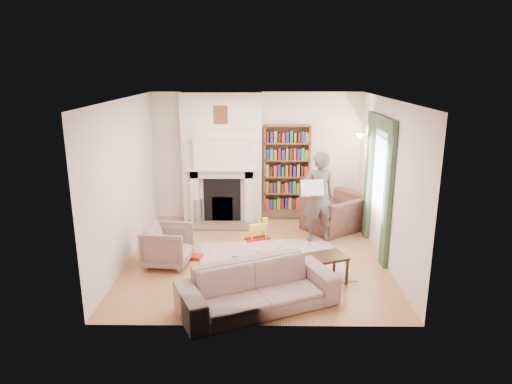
{
  "coord_description": "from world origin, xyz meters",
  "views": [
    {
      "loc": [
        0.08,
        -7.6,
        3.32
      ],
      "look_at": [
        0.0,
        0.25,
        1.15
      ],
      "focal_mm": 32.0,
      "sensor_mm": 36.0,
      "label": 1
    }
  ],
  "objects_px": {
    "bookcase": "(287,168)",
    "coffee_table": "(323,269)",
    "armchair_reading": "(336,213)",
    "paraffin_heater": "(197,211)",
    "rocking_horse": "(257,229)",
    "man_reading": "(319,197)",
    "armchair_left": "(168,246)",
    "sofa": "(258,287)"
  },
  "relations": [
    {
      "from": "armchair_left",
      "to": "rocking_horse",
      "type": "distance_m",
      "value": 1.93
    },
    {
      "from": "rocking_horse",
      "to": "armchair_reading",
      "type": "bearing_deg",
      "value": -3.39
    },
    {
      "from": "paraffin_heater",
      "to": "rocking_horse",
      "type": "relative_size",
      "value": 1.11
    },
    {
      "from": "bookcase",
      "to": "armchair_reading",
      "type": "distance_m",
      "value": 1.46
    },
    {
      "from": "man_reading",
      "to": "coffee_table",
      "type": "distance_m",
      "value": 1.92
    },
    {
      "from": "armchair_left",
      "to": "sofa",
      "type": "height_order",
      "value": "armchair_left"
    },
    {
      "from": "sofa",
      "to": "armchair_reading",
      "type": "bearing_deg",
      "value": 39.09
    },
    {
      "from": "sofa",
      "to": "man_reading",
      "type": "bearing_deg",
      "value": 41.8
    },
    {
      "from": "bookcase",
      "to": "paraffin_heater",
      "type": "relative_size",
      "value": 3.36
    },
    {
      "from": "bookcase",
      "to": "sofa",
      "type": "distance_m",
      "value": 4.05
    },
    {
      "from": "sofa",
      "to": "rocking_horse",
      "type": "bearing_deg",
      "value": 66.14
    },
    {
      "from": "armchair_reading",
      "to": "sofa",
      "type": "xyz_separation_m",
      "value": [
        -1.6,
        -3.21,
        -0.06
      ]
    },
    {
      "from": "bookcase",
      "to": "rocking_horse",
      "type": "height_order",
      "value": "bookcase"
    },
    {
      "from": "paraffin_heater",
      "to": "armchair_left",
      "type": "bearing_deg",
      "value": -95.19
    },
    {
      "from": "bookcase",
      "to": "man_reading",
      "type": "xyz_separation_m",
      "value": [
        0.55,
        -1.3,
        -0.28
      ]
    },
    {
      "from": "armchair_reading",
      "to": "coffee_table",
      "type": "distance_m",
      "value": 2.47
    },
    {
      "from": "coffee_table",
      "to": "paraffin_heater",
      "type": "xyz_separation_m",
      "value": [
        -2.38,
        2.85,
        0.05
      ]
    },
    {
      "from": "man_reading",
      "to": "rocking_horse",
      "type": "bearing_deg",
      "value": -11.16
    },
    {
      "from": "bookcase",
      "to": "man_reading",
      "type": "distance_m",
      "value": 1.44
    },
    {
      "from": "sofa",
      "to": "rocking_horse",
      "type": "relative_size",
      "value": 4.46
    },
    {
      "from": "rocking_horse",
      "to": "paraffin_heater",
      "type": "bearing_deg",
      "value": 119.87
    },
    {
      "from": "armchair_reading",
      "to": "rocking_horse",
      "type": "xyz_separation_m",
      "value": [
        -1.62,
        -0.57,
        -0.16
      ]
    },
    {
      "from": "bookcase",
      "to": "rocking_horse",
      "type": "relative_size",
      "value": 3.72
    },
    {
      "from": "sofa",
      "to": "man_reading",
      "type": "height_order",
      "value": "man_reading"
    },
    {
      "from": "bookcase",
      "to": "coffee_table",
      "type": "height_order",
      "value": "bookcase"
    },
    {
      "from": "armchair_reading",
      "to": "man_reading",
      "type": "relative_size",
      "value": 0.65
    },
    {
      "from": "armchair_reading",
      "to": "man_reading",
      "type": "height_order",
      "value": "man_reading"
    },
    {
      "from": "sofa",
      "to": "rocking_horse",
      "type": "height_order",
      "value": "sofa"
    },
    {
      "from": "sofa",
      "to": "armchair_left",
      "type": "bearing_deg",
      "value": 112.33
    },
    {
      "from": "coffee_table",
      "to": "paraffin_heater",
      "type": "distance_m",
      "value": 3.71
    },
    {
      "from": "bookcase",
      "to": "man_reading",
      "type": "height_order",
      "value": "bookcase"
    },
    {
      "from": "sofa",
      "to": "paraffin_heater",
      "type": "height_order",
      "value": "sofa"
    },
    {
      "from": "bookcase",
      "to": "rocking_horse",
      "type": "xyz_separation_m",
      "value": [
        -0.63,
        -1.27,
        -0.96
      ]
    },
    {
      "from": "bookcase",
      "to": "coffee_table",
      "type": "distance_m",
      "value": 3.27
    },
    {
      "from": "rocking_horse",
      "to": "bookcase",
      "type": "bearing_deg",
      "value": 41.05
    },
    {
      "from": "armchair_reading",
      "to": "coffee_table",
      "type": "relative_size",
      "value": 1.67
    },
    {
      "from": "coffee_table",
      "to": "armchair_left",
      "type": "bearing_deg",
      "value": 144.44
    },
    {
      "from": "bookcase",
      "to": "sofa",
      "type": "xyz_separation_m",
      "value": [
        -0.6,
        -3.91,
        -0.85
      ]
    },
    {
      "from": "man_reading",
      "to": "rocking_horse",
      "type": "distance_m",
      "value": 1.36
    },
    {
      "from": "bookcase",
      "to": "paraffin_heater",
      "type": "xyz_separation_m",
      "value": [
        -1.96,
        -0.25,
        -0.9
      ]
    },
    {
      "from": "man_reading",
      "to": "bookcase",
      "type": "bearing_deg",
      "value": -76.84
    },
    {
      "from": "coffee_table",
      "to": "paraffin_heater",
      "type": "height_order",
      "value": "paraffin_heater"
    }
  ]
}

